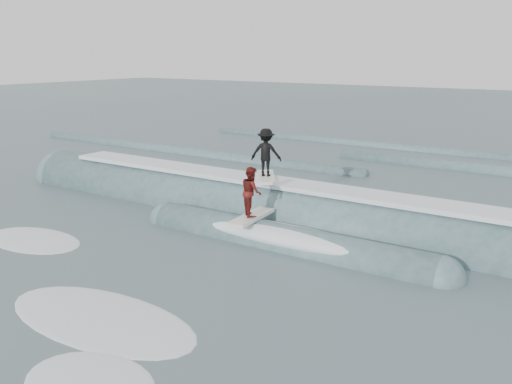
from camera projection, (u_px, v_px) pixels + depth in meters
The scene contains 6 objects.
ground at pixel (139, 276), 14.20m from camera, with size 160.00×160.00×0.00m, color #384853.
breaking_wave at pixel (274, 220), 18.81m from camera, with size 24.12×4.03×2.49m.
surfer_black at pixel (266, 155), 18.84m from camera, with size 1.59×1.96×1.68m.
surfer_red at pixel (251, 196), 16.75m from camera, with size 0.90×2.05×1.57m.
whitewater at pixel (59, 305), 12.57m from camera, with size 10.09×6.23×0.10m.
far_swells at pixel (377, 162), 28.93m from camera, with size 40.91×8.65×0.80m.
Camera 1 is at (9.88, -9.34, 5.45)m, focal length 40.00 mm.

